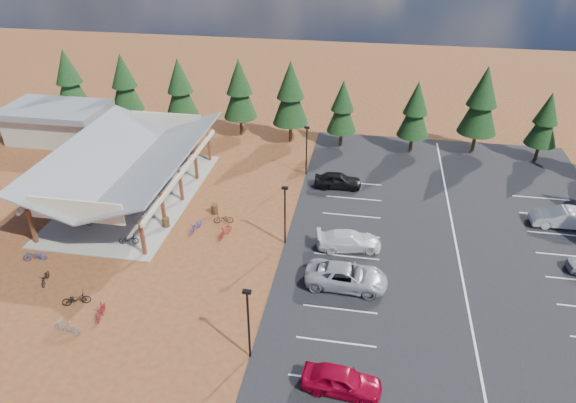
{
  "coord_description": "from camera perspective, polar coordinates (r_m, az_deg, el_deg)",
  "views": [
    {
      "loc": [
        10.97,
        -31.16,
        23.78
      ],
      "look_at": [
        4.86,
        4.24,
        2.55
      ],
      "focal_mm": 32.0,
      "sensor_mm": 36.0,
      "label": 1
    }
  ],
  "objects": [
    {
      "name": "bike_16",
      "position": [
        43.75,
        -7.19,
        -1.92
      ],
      "size": [
        1.76,
        0.92,
        0.88
      ],
      "primitive_type": "imported",
      "rotation": [
        0.0,
        0.0,
        4.92
      ],
      "color": "black",
      "rests_on": "ground"
    },
    {
      "name": "lamp_post_1",
      "position": [
        39.6,
        -0.35,
        -1.11
      ],
      "size": [
        0.5,
        0.25,
        5.14
      ],
      "color": "black",
      "rests_on": "ground"
    },
    {
      "name": "car_3",
      "position": [
        40.47,
        6.78,
        -4.32
      ],
      "size": [
        5.29,
        2.85,
        1.46
      ],
      "primitive_type": "imported",
      "rotation": [
        0.0,
        0.0,
        1.74
      ],
      "color": "silver",
      "rests_on": "asphalt_lot"
    },
    {
      "name": "outbuilding",
      "position": [
        64.13,
        -24.27,
        8.02
      ],
      "size": [
        11.0,
        7.0,
        3.9
      ],
      "color": "#ADA593",
      "rests_on": "ground"
    },
    {
      "name": "bike_15",
      "position": [
        41.97,
        -7.02,
        -3.28
      ],
      "size": [
        1.08,
        1.9,
        1.1
      ],
      "primitive_type": "imported",
      "rotation": [
        0.0,
        0.0,
        2.81
      ],
      "color": "maroon",
      "rests_on": "ground"
    },
    {
      "name": "bike_10",
      "position": [
        43.56,
        -26.31,
        -5.41
      ],
      "size": [
        1.88,
        1.16,
        0.93
      ],
      "primitive_type": "imported",
      "rotation": [
        0.0,
        0.0,
        5.04
      ],
      "color": "navy",
      "rests_on": "ground"
    },
    {
      "name": "concrete_pad",
      "position": [
        49.59,
        -16.61,
        0.6
      ],
      "size": [
        10.6,
        18.6,
        0.1
      ],
      "primitive_type": "cube",
      "color": "gray",
      "rests_on": "ground"
    },
    {
      "name": "lamp_post_0",
      "position": [
        30.27,
        -4.43,
        -12.95
      ],
      "size": [
        0.5,
        0.25,
        5.14
      ],
      "color": "black",
      "rests_on": "ground"
    },
    {
      "name": "car_4",
      "position": [
        48.86,
        5.55,
        2.37
      ],
      "size": [
        4.53,
        2.1,
        1.5
      ],
      "primitive_type": "imported",
      "rotation": [
        0.0,
        0.0,
        1.64
      ],
      "color": "black",
      "rests_on": "asphalt_lot"
    },
    {
      "name": "bike_6",
      "position": [
        49.84,
        -14.95,
        1.73
      ],
      "size": [
        1.92,
        0.84,
        0.98
      ],
      "primitive_type": "imported",
      "rotation": [
        0.0,
        0.0,
        1.68
      ],
      "color": "navy",
      "rests_on": "concrete_pad"
    },
    {
      "name": "car_2",
      "position": [
        36.75,
        6.52,
        -8.26
      ],
      "size": [
        5.92,
        2.89,
        1.62
      ],
      "primitive_type": "imported",
      "rotation": [
        0.0,
        0.0,
        1.54
      ],
      "color": "#A2A5AA",
      "rests_on": "asphalt_lot"
    },
    {
      "name": "bike_13",
      "position": [
        36.01,
        -23.36,
        -12.69
      ],
      "size": [
        1.91,
        0.7,
        1.12
      ],
      "primitive_type": "imported",
      "rotation": [
        0.0,
        0.0,
        4.62
      ],
      "color": "gray",
      "rests_on": "ground"
    },
    {
      "name": "bike_0",
      "position": [
        46.37,
        -21.89,
        -1.93
      ],
      "size": [
        1.77,
        0.71,
        0.91
      ],
      "primitive_type": "imported",
      "rotation": [
        0.0,
        0.0,
        1.51
      ],
      "color": "black",
      "rests_on": "concrete_pad"
    },
    {
      "name": "bike_2",
      "position": [
        52.31,
        -18.8,
        2.42
      ],
      "size": [
        1.54,
        0.54,
        0.81
      ],
      "primitive_type": "imported",
      "rotation": [
        0.0,
        0.0,
        1.57
      ],
      "color": "navy",
      "rests_on": "concrete_pad"
    },
    {
      "name": "bike_1",
      "position": [
        49.28,
        -20.78,
        0.33
      ],
      "size": [
        1.61,
        0.5,
        0.96
      ],
      "primitive_type": "imported",
      "rotation": [
        0.0,
        0.0,
        1.6
      ],
      "color": "#9FA1A6",
      "rests_on": "concrete_pad"
    },
    {
      "name": "bike_14",
      "position": [
        43.1,
        -10.19,
        -2.68
      ],
      "size": [
        0.97,
        1.94,
        0.97
      ],
      "primitive_type": "imported",
      "rotation": [
        0.0,
        0.0,
        -0.18
      ],
      "color": "#1927A0",
      "rests_on": "ground"
    },
    {
      "name": "ground",
      "position": [
        40.7,
        -7.81,
        -5.49
      ],
      "size": [
        140.0,
        140.0,
        0.0
      ],
      "primitive_type": "plane",
      "color": "maroon",
      "rests_on": "ground"
    },
    {
      "name": "bike_4",
      "position": [
        42.66,
        -17.28,
        -4.05
      ],
      "size": [
        1.65,
        0.9,
        0.82
      ],
      "primitive_type": "imported",
      "rotation": [
        0.0,
        0.0,
        1.81
      ],
      "color": "black",
      "rests_on": "concrete_pad"
    },
    {
      "name": "bike_7",
      "position": [
        54.68,
        -12.0,
        4.82
      ],
      "size": [
        1.79,
        0.91,
        1.04
      ],
      "primitive_type": "imported",
      "rotation": [
        0.0,
        0.0,
        1.83
      ],
      "color": "maroon",
      "rests_on": "concrete_pad"
    },
    {
      "name": "pine_7",
      "position": [
        57.63,
        20.76,
        10.41
      ],
      "size": [
        4.06,
        4.06,
        9.45
      ],
      "color": "#382314",
      "rests_on": "ground"
    },
    {
      "name": "car_9",
      "position": [
        48.55,
        28.16,
        -1.58
      ],
      "size": [
        4.97,
        1.8,
        1.63
      ],
      "primitive_type": "imported",
      "rotation": [
        0.0,
        0.0,
        -1.55
      ],
      "color": "#B7B7B7",
      "rests_on": "asphalt_lot"
    },
    {
      "name": "pine_4",
      "position": [
        56.71,
        0.28,
        11.91
      ],
      "size": [
        3.95,
        3.95,
        9.2
      ],
      "color": "#382314",
      "rests_on": "ground"
    },
    {
      "name": "pine_5",
      "position": [
        56.17,
        6.08,
        10.44
      ],
      "size": [
        3.23,
        3.23,
        7.52
      ],
      "color": "#382314",
      "rests_on": "ground"
    },
    {
      "name": "asphalt_lot",
      "position": [
        42.29,
        18.32,
        -5.4
      ],
      "size": [
        27.0,
        44.0,
        0.04
      ],
      "primitive_type": "cube",
      "color": "black",
      "rests_on": "ground"
    },
    {
      "name": "bike_8",
      "position": [
        40.96,
        -25.36,
        -7.64
      ],
      "size": [
        1.02,
        1.72,
        0.85
      ],
      "primitive_type": "imported",
      "rotation": [
        0.0,
        0.0,
        0.3
      ],
      "color": "black",
      "rests_on": "ground"
    },
    {
      "name": "bike_12",
      "position": [
        38.06,
        -22.47,
        -9.95
      ],
      "size": [
        1.98,
        1.32,
        0.99
      ],
      "primitive_type": "imported",
      "rotation": [
        0.0,
        0.0,
        1.96
      ],
      "color": "black",
      "rests_on": "ground"
    },
    {
      "name": "trash_bin_1",
      "position": [
        45.21,
        -8.16,
        -0.82
      ],
      "size": [
        0.6,
        0.6,
        0.9
      ],
      "primitive_type": "cylinder",
      "color": "#3F2E16",
      "rests_on": "ground"
    },
    {
      "name": "pine_2",
      "position": [
        60.5,
        -11.92,
        12.23
      ],
      "size": [
        3.78,
        3.78,
        8.8
      ],
      "color": "#382314",
      "rests_on": "ground"
    },
    {
      "name": "pine_3",
      "position": [
        58.93,
        -5.41,
        12.32
      ],
      "size": [
        3.82,
        3.82,
        8.9
      ],
      "color": "#382314",
      "rests_on": "ground"
    },
    {
      "name": "bike_5",
      "position": [
        45.25,
        -15.91,
        -1.61
      ],
      "size": [
        1.49,
        0.43,
        0.9
      ],
      "primitive_type": "imported",
      "rotation": [
        0.0,
        0.0,
        1.58
      ],
      "color": "gray",
      "rests_on": "concrete_pad"
    },
    {
      "name": "car_0",
      "position": [
        30.21,
        5.98,
        -19.17
      ],
      "size": [
        4.61,
        2.2,
        1.52
      ],
      "primitive_type": "imported",
      "rotation": [
        0.0,
        0.0,
        1.48
      ],
      "color": "#A00422",
      "rests_on": "asphalt_lot"
    },
    {
      "name": "pine_6",
      "position": [
        56.01,
        13.99,
        9.87
      ],
      "size": [
        3.37,
        3.37,
        7.86
      ],
      "color": "#382314",
      "rests_on": "ground"
    },
    {
      "name": "trash_bin_0",
      "position": [
        44.1,
        -13.41,
        -2.29
      ],
      "size": [
        0.6,
        0.6,
        0.9
      ],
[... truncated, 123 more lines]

